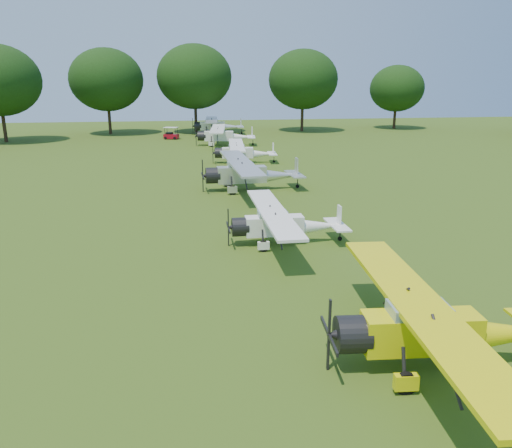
{
  "coord_description": "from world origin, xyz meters",
  "views": [
    {
      "loc": [
        -5.32,
        -20.55,
        7.74
      ],
      "look_at": [
        -1.86,
        1.03,
        1.4
      ],
      "focal_mm": 35.0,
      "sensor_mm": 36.0,
      "label": 1
    }
  ],
  "objects_px": {
    "aircraft_4": "(249,172)",
    "aircraft_5": "(242,151)",
    "aircraft_6": "(223,134)",
    "aircraft_2": "(439,326)",
    "aircraft_7": "(216,125)",
    "aircraft_3": "(283,222)",
    "golf_cart": "(171,135)"
  },
  "relations": [
    {
      "from": "aircraft_6",
      "to": "aircraft_3",
      "type": "bearing_deg",
      "value": -84.17
    },
    {
      "from": "aircraft_2",
      "to": "golf_cart",
      "type": "bearing_deg",
      "value": 102.62
    },
    {
      "from": "aircraft_5",
      "to": "golf_cart",
      "type": "relative_size",
      "value": 4.69
    },
    {
      "from": "aircraft_3",
      "to": "golf_cart",
      "type": "relative_size",
      "value": 4.41
    },
    {
      "from": "aircraft_4",
      "to": "aircraft_5",
      "type": "height_order",
      "value": "aircraft_4"
    },
    {
      "from": "aircraft_5",
      "to": "aircraft_4",
      "type": "bearing_deg",
      "value": -89.93
    },
    {
      "from": "aircraft_3",
      "to": "aircraft_6",
      "type": "distance_m",
      "value": 38.33
    },
    {
      "from": "aircraft_3",
      "to": "aircraft_5",
      "type": "relative_size",
      "value": 0.94
    },
    {
      "from": "aircraft_2",
      "to": "golf_cart",
      "type": "height_order",
      "value": "aircraft_2"
    },
    {
      "from": "aircraft_5",
      "to": "aircraft_6",
      "type": "distance_m",
      "value": 13.57
    },
    {
      "from": "aircraft_4",
      "to": "aircraft_6",
      "type": "bearing_deg",
      "value": 87.2
    },
    {
      "from": "aircraft_2",
      "to": "aircraft_7",
      "type": "xyz_separation_m",
      "value": [
        -0.9,
        62.92,
        0.16
      ]
    },
    {
      "from": "aircraft_6",
      "to": "aircraft_5",
      "type": "bearing_deg",
      "value": -80.81
    },
    {
      "from": "aircraft_5",
      "to": "golf_cart",
      "type": "xyz_separation_m",
      "value": [
        -6.88,
        21.3,
        -0.61
      ]
    },
    {
      "from": "aircraft_2",
      "to": "aircraft_6",
      "type": "distance_m",
      "value": 49.68
    },
    {
      "from": "aircraft_2",
      "to": "aircraft_5",
      "type": "bearing_deg",
      "value": 96.17
    },
    {
      "from": "golf_cart",
      "to": "aircraft_6",
      "type": "bearing_deg",
      "value": -31.52
    },
    {
      "from": "aircraft_2",
      "to": "golf_cart",
      "type": "distance_m",
      "value": 57.89
    },
    {
      "from": "aircraft_3",
      "to": "aircraft_5",
      "type": "bearing_deg",
      "value": 87.8
    },
    {
      "from": "aircraft_4",
      "to": "aircraft_7",
      "type": "relative_size",
      "value": 0.97
    },
    {
      "from": "aircraft_2",
      "to": "aircraft_4",
      "type": "height_order",
      "value": "aircraft_4"
    },
    {
      "from": "aircraft_5",
      "to": "aircraft_7",
      "type": "height_order",
      "value": "aircraft_7"
    },
    {
      "from": "aircraft_4",
      "to": "aircraft_5",
      "type": "bearing_deg",
      "value": 83.27
    },
    {
      "from": "aircraft_2",
      "to": "aircraft_6",
      "type": "xyz_separation_m",
      "value": [
        -1.14,
        49.67,
        0.11
      ]
    },
    {
      "from": "aircraft_2",
      "to": "aircraft_3",
      "type": "xyz_separation_m",
      "value": [
        -1.94,
        11.35,
        -0.15
      ]
    },
    {
      "from": "aircraft_7",
      "to": "aircraft_4",
      "type": "bearing_deg",
      "value": -86.93
    },
    {
      "from": "aircraft_7",
      "to": "aircraft_3",
      "type": "bearing_deg",
      "value": -86.8
    },
    {
      "from": "aircraft_6",
      "to": "golf_cart",
      "type": "xyz_separation_m",
      "value": [
        -6.36,
        7.74,
        -0.8
      ]
    },
    {
      "from": "aircraft_4",
      "to": "aircraft_5",
      "type": "distance_m",
      "value": 12.36
    },
    {
      "from": "aircraft_5",
      "to": "aircraft_6",
      "type": "height_order",
      "value": "aircraft_6"
    },
    {
      "from": "aircraft_3",
      "to": "aircraft_6",
      "type": "bearing_deg",
      "value": 89.64
    },
    {
      "from": "aircraft_3",
      "to": "aircraft_7",
      "type": "distance_m",
      "value": 51.59
    }
  ]
}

